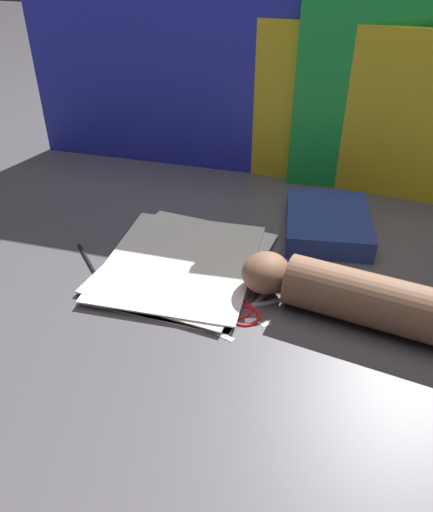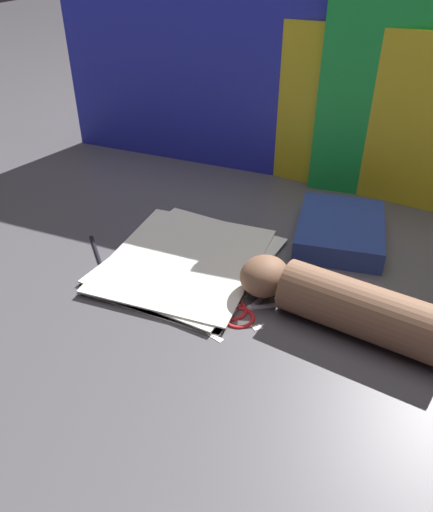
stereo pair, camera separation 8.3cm
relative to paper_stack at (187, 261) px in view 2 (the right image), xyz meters
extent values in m
plane|color=#4C494F|center=(0.07, 0.00, -0.01)|extent=(6.00, 6.00, 0.00)
cube|color=#2833D1|center=(-0.19, 0.43, 0.22)|extent=(0.70, 0.04, 0.45)
cube|color=yellow|center=(0.08, 0.43, 0.17)|extent=(0.81, 0.10, 0.35)
cube|color=white|center=(0.00, 0.00, 0.00)|extent=(0.27, 0.31, 0.00)
cube|color=white|center=(0.00, 0.00, 0.00)|extent=(0.27, 0.31, 0.00)
cube|color=white|center=(0.00, 0.01, 0.00)|extent=(0.29, 0.33, 0.00)
cube|color=white|center=(0.00, 0.00, 0.00)|extent=(0.28, 0.32, 0.00)
cube|color=navy|center=(0.23, 0.20, 0.02)|extent=(0.19, 0.24, 0.04)
sphere|color=silver|center=(0.15, -0.07, 0.00)|extent=(0.01, 0.01, 0.01)
cylinder|color=silver|center=(0.16, -0.02, 0.00)|extent=(0.03, 0.10, 0.01)
torus|color=red|center=(0.14, -0.10, 0.00)|extent=(0.06, 0.06, 0.01)
cylinder|color=silver|center=(0.19, -0.04, 0.00)|extent=(0.09, 0.06, 0.01)
torus|color=red|center=(0.13, -0.09, 0.00)|extent=(0.07, 0.07, 0.01)
cylinder|color=brown|center=(0.32, -0.05, 0.04)|extent=(0.26, 0.12, 0.08)
ellipsoid|color=brown|center=(0.16, -0.03, 0.04)|extent=(0.09, 0.10, 0.06)
cube|color=white|center=(0.18, -0.11, -0.01)|extent=(0.02, 0.02, 0.00)
cube|color=white|center=(0.16, -0.11, -0.01)|extent=(0.03, 0.02, 0.00)
cube|color=white|center=(0.13, -0.16, -0.01)|extent=(0.03, 0.02, 0.00)
cylinder|color=black|center=(-0.16, -0.05, 0.00)|extent=(0.12, 0.12, 0.01)
camera|label=1|loc=(0.28, -0.69, 0.52)|focal=35.00mm
camera|label=2|loc=(0.36, -0.66, 0.52)|focal=35.00mm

